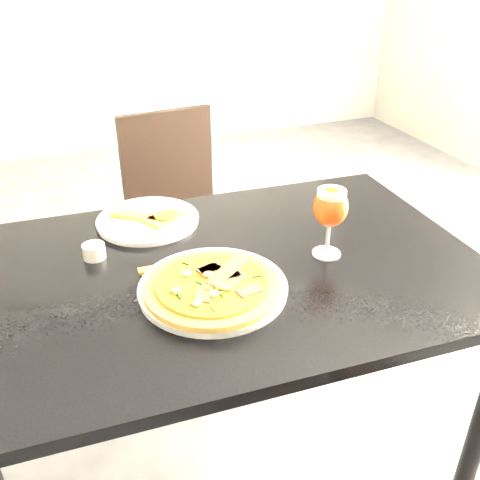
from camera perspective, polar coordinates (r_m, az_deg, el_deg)
name	(u,v)px	position (r m, az deg, el deg)	size (l,w,h in m)	color
ground	(221,452)	(1.83, -1.99, -21.68)	(6.00, 6.00, 0.00)	#4B4B4D
dining_table	(231,296)	(1.32, -1.00, -5.99)	(1.23, 0.84, 0.75)	black
chair_far	(180,213)	(2.15, -6.39, 2.88)	(0.43, 0.43, 0.86)	black
plate_main	(213,288)	(1.18, -2.89, -5.16)	(0.32, 0.32, 0.02)	white
pizza	(213,285)	(1.15, -2.95, -4.86)	(0.30, 0.30, 0.03)	brown
plate_second	(148,220)	(1.48, -9.80, 2.10)	(0.27, 0.27, 0.01)	white
crust_scraps	(156,217)	(1.46, -9.00, 2.42)	(0.20, 0.15, 0.02)	brown
loose_crust	(160,268)	(1.27, -8.55, -2.99)	(0.10, 0.02, 0.01)	brown
sauce_cup	(94,251)	(1.34, -15.32, -1.10)	(0.05, 0.05, 0.04)	beige
beer_glass	(331,208)	(1.27, 9.64, 3.41)	(0.08, 0.08, 0.18)	silver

